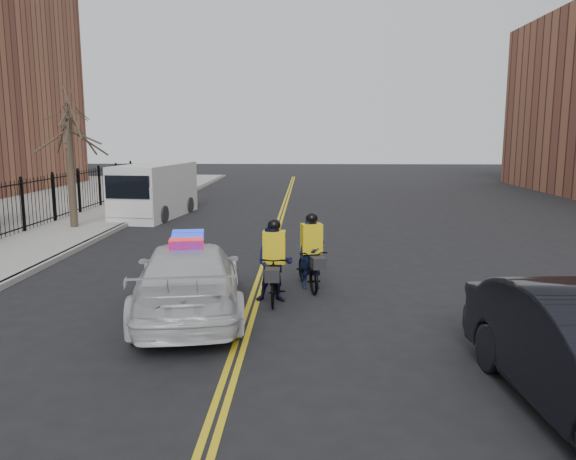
% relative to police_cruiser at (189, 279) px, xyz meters
% --- Properties ---
extents(ground, '(120.00, 120.00, 0.00)m').
position_rel_police_cruiser_xyz_m(ground, '(1.20, -0.18, -0.74)').
color(ground, black).
rests_on(ground, ground).
extents(center_line_left, '(0.10, 60.00, 0.01)m').
position_rel_police_cruiser_xyz_m(center_line_left, '(1.12, 7.82, -0.73)').
color(center_line_left, gold).
rests_on(center_line_left, ground).
extents(center_line_right, '(0.10, 60.00, 0.01)m').
position_rel_police_cruiser_xyz_m(center_line_right, '(1.28, 7.82, -0.73)').
color(center_line_right, gold).
rests_on(center_line_right, ground).
extents(sidewalk, '(3.00, 60.00, 0.15)m').
position_rel_police_cruiser_xyz_m(sidewalk, '(-6.30, 7.82, -0.66)').
color(sidewalk, gray).
rests_on(sidewalk, ground).
extents(curb, '(0.20, 60.00, 0.15)m').
position_rel_police_cruiser_xyz_m(curb, '(-4.80, 7.82, -0.66)').
color(curb, gray).
rests_on(curb, ground).
extents(iron_fence, '(0.12, 28.00, 2.00)m').
position_rel_police_cruiser_xyz_m(iron_fence, '(-7.80, 7.82, 0.26)').
color(iron_fence, black).
rests_on(iron_fence, ground).
extents(street_tree, '(3.20, 3.20, 4.80)m').
position_rel_police_cruiser_xyz_m(street_tree, '(-6.40, 9.82, 2.80)').
color(street_tree, '#32281E').
rests_on(street_tree, sidewalk).
extents(police_cruiser, '(2.86, 5.30, 1.62)m').
position_rel_police_cruiser_xyz_m(police_cruiser, '(0.00, 0.00, 0.00)').
color(police_cruiser, silver).
rests_on(police_cruiser, ground).
extents(cargo_van, '(2.67, 5.71, 2.31)m').
position_rel_police_cruiser_xyz_m(cargo_van, '(-4.32, 13.39, 0.39)').
color(cargo_van, silver).
rests_on(cargo_van, ground).
extents(cyclist_near, '(1.04, 1.92, 1.79)m').
position_rel_police_cruiser_xyz_m(cyclist_near, '(2.45, 2.08, -0.11)').
color(cyclist_near, black).
rests_on(cyclist_near, ground).
extents(cyclist_far, '(0.81, 1.79, 1.81)m').
position_rel_police_cruiser_xyz_m(cyclist_far, '(1.65, 0.97, -0.02)').
color(cyclist_far, black).
rests_on(cyclist_far, ground).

